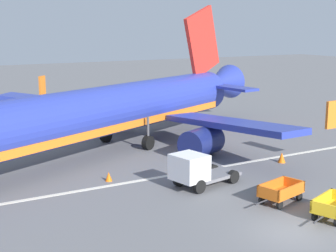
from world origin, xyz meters
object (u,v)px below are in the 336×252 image
Objects in this scene: traffic_cone_near_plane at (282,157)px; traffic_cone_mid_apron at (109,177)px; service_truck_beside_carts at (195,170)px; baggage_cart_nearest at (334,206)px; baggage_cart_second_in_row at (281,191)px; airplane at (113,110)px.

traffic_cone_near_plane reaches higher than traffic_cone_mid_apron.
service_truck_beside_carts is 8.48m from traffic_cone_near_plane.
baggage_cart_nearest is at bearing -56.75° from traffic_cone_mid_apron.
baggage_cart_second_in_row reaches higher than traffic_cone_mid_apron.
service_truck_beside_carts reaches higher than traffic_cone_mid_apron.
traffic_cone_mid_apron is at bearing 128.97° from baggage_cart_second_in_row.
traffic_cone_near_plane is (4.89, 9.01, -0.24)m from baggage_cart_nearest.
traffic_cone_mid_apron is at bearing 170.12° from traffic_cone_near_plane.
baggage_cart_nearest is 3.09m from baggage_cart_second_in_row.
baggage_cart_nearest is at bearing -78.56° from airplane.
baggage_cart_second_in_row is at bearing -133.08° from traffic_cone_near_plane.
baggage_cart_nearest is at bearing -76.44° from baggage_cart_second_in_row.
baggage_cart_second_in_row is 8.22m from traffic_cone_near_plane.
baggage_cart_nearest is 10.25m from traffic_cone_near_plane.
airplane is at bearing 101.44° from baggage_cart_nearest.
service_truck_beside_carts is 5.48m from traffic_cone_mid_apron.
baggage_cart_nearest is at bearing -65.19° from service_truck_beside_carts.
baggage_cart_nearest is 0.99× the size of baggage_cart_second_in_row.
traffic_cone_mid_apron is (-3.89, 3.77, -0.82)m from service_truck_beside_carts.
traffic_cone_mid_apron is (-3.58, -7.24, -2.77)m from airplane.
baggage_cart_second_in_row is at bearing -58.43° from service_truck_beside_carts.
traffic_cone_mid_apron is at bearing -116.30° from airplane.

